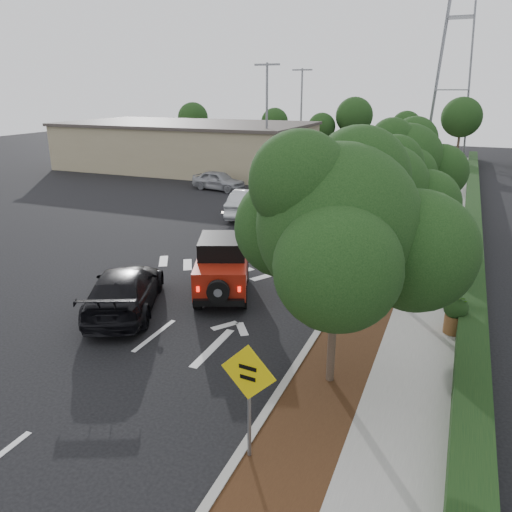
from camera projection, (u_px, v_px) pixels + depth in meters
The scene contains 19 objects.
ground at pixel (155, 335), 15.22m from camera, with size 120.00×120.00×0.00m, color black.
curb at pixel (375, 243), 24.03m from camera, with size 0.20×70.00×0.15m, color #9E9B93.
planting_strip at pixel (396, 246), 23.68m from camera, with size 1.80×70.00×0.12m, color black.
sidewalk at pixel (438, 250), 22.99m from camera, with size 2.00×70.00×0.12m, color gray.
hedge at pixel (472, 247), 22.37m from camera, with size 0.80×70.00×0.80m, color black.
commercial_building at pixel (188, 146), 46.64m from camera, with size 22.00×12.00×4.00m, color gray.
transmission_tower at pixel (444, 156), 55.07m from camera, with size 7.00×4.00×28.00m, color slate, non-canonical shape.
street_tree_near at pixel (329, 383), 12.75m from camera, with size 3.80×3.80×5.92m, color black, non-canonical shape.
street_tree_mid at pixel (376, 287), 18.88m from camera, with size 3.20×3.20×5.32m, color black, non-canonical shape.
street_tree_far at pixel (399, 241), 24.57m from camera, with size 3.40×3.40×5.62m, color black, non-canonical shape.
light_pole_a at pixel (266, 181), 40.34m from camera, with size 2.00×0.22×9.00m, color slate, non-canonical shape.
light_pole_b at pixel (300, 162), 51.21m from camera, with size 2.00×0.22×9.00m, color slate, non-canonical shape.
red_jeep at pixel (223, 265), 18.15m from camera, with size 3.05×4.22×2.06m.
silver_suv_ahead at pixel (348, 219), 25.59m from camera, with size 2.63×5.70×1.58m, color #ACB0B4.
black_suv_oncoming at pixel (125, 290), 16.74m from camera, with size 2.08×5.11×1.48m, color black.
silver_sedan_oncoming at pixel (250, 203), 29.17m from camera, with size 1.70×4.86×1.60m, color #B0B3B8.
parked_suv at pixel (219, 180), 36.79m from camera, with size 1.65×4.11×1.40m, color #96989D.
speed_hump_sign at pixel (249, 386), 9.55m from camera, with size 1.18×0.14×2.51m.
terracotta_planter at pixel (455, 311), 14.91m from camera, with size 0.72×0.72×1.26m.
Camera 1 is at (8.08, -11.42, 7.16)m, focal length 35.00 mm.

